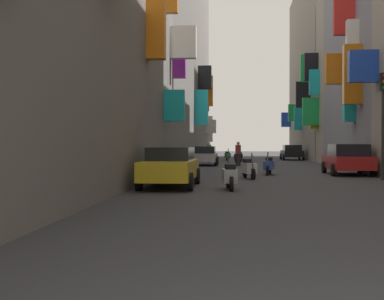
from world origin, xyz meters
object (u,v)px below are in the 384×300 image
object	(u,v)px
scooter_silver	(230,176)
traffic_light_near_corner	(383,108)
parked_car_black	(292,152)
scooter_black	(238,157)
parked_car_yellow	(171,166)
scooter_green	(228,156)
parked_car_red	(348,159)
scooter_white	(249,168)
parked_car_silver	(204,155)
scooter_orange	(209,156)
scooter_blue	(269,165)
pedestrian_near_right	(209,152)
pedestrian_crossing	(238,154)

from	to	relation	value
scooter_silver	traffic_light_near_corner	bearing A→B (deg)	37.89
parked_car_black	scooter_black	xyz separation A→B (m)	(-5.04, -6.34, -0.29)
parked_car_black	parked_car_yellow	distance (m)	30.90
scooter_green	scooter_black	distance (m)	3.63
parked_car_yellow	scooter_green	bearing A→B (deg)	86.81
parked_car_red	scooter_white	world-z (taller)	parked_car_red
parked_car_red	scooter_green	bearing A→B (deg)	107.65
parked_car_black	scooter_silver	distance (m)	31.32
scooter_silver	parked_car_black	bearing A→B (deg)	80.05
parked_car_silver	traffic_light_near_corner	world-z (taller)	traffic_light_near_corner
scooter_green	scooter_orange	distance (m)	1.63
parked_car_red	traffic_light_near_corner	xyz separation A→B (m)	(0.68, -3.47, 2.26)
scooter_blue	scooter_green	xyz separation A→B (m)	(-2.39, 19.80, -0.00)
scooter_white	traffic_light_near_corner	bearing A→B (deg)	-3.56
parked_car_yellow	scooter_white	distance (m)	5.26
parked_car_silver	scooter_green	xyz separation A→B (m)	(1.50, 9.43, -0.25)
scooter_silver	scooter_green	size ratio (longest dim) A/B	1.00
scooter_orange	pedestrian_near_right	size ratio (longest dim) A/B	1.15
parked_car_yellow	traffic_light_near_corner	distance (m)	9.64
pedestrian_crossing	parked_car_silver	bearing A→B (deg)	161.78
scooter_white	scooter_black	bearing A→B (deg)	91.14
scooter_silver	pedestrian_crossing	world-z (taller)	pedestrian_crossing
scooter_white	parked_car_black	bearing A→B (deg)	79.69
scooter_silver	scooter_green	distance (m)	28.01
parked_car_silver	parked_car_yellow	xyz separation A→B (m)	(-0.01, -17.71, 0.03)
scooter_white	pedestrian_crossing	distance (m)	12.52
scooter_green	scooter_white	xyz separation A→B (m)	(1.34, -22.73, 0.00)
scooter_orange	traffic_light_near_corner	xyz separation A→B (m)	(8.54, -22.87, 2.58)
parked_car_black	scooter_silver	xyz separation A→B (m)	(-5.41, -30.84, -0.29)
parked_car_red	pedestrian_crossing	world-z (taller)	pedestrian_crossing
scooter_black	scooter_orange	bearing A→B (deg)	128.06
pedestrian_crossing	traffic_light_near_corner	bearing A→B (deg)	-64.96
parked_car_red	parked_car_silver	bearing A→B (deg)	127.24
parked_car_red	scooter_orange	world-z (taller)	parked_car_red
pedestrian_near_right	parked_car_red	bearing A→B (deg)	-61.70
parked_car_black	scooter_orange	bearing A→B (deg)	-158.19
scooter_blue	pedestrian_crossing	size ratio (longest dim) A/B	1.11
parked_car_black	scooter_white	size ratio (longest dim) A/B	2.27
scooter_blue	traffic_light_near_corner	world-z (taller)	traffic_light_near_corner
pedestrian_crossing	traffic_light_near_corner	xyz separation A→B (m)	(6.01, -12.86, 2.21)
parked_car_silver	scooter_black	distance (m)	6.42
scooter_white	traffic_light_near_corner	xyz separation A→B (m)	(5.58, -0.35, 2.58)
parked_car_red	scooter_black	bearing A→B (deg)	108.14
scooter_white	parked_car_yellow	bearing A→B (deg)	-122.88
parked_car_silver	scooter_silver	world-z (taller)	parked_car_silver
parked_car_black	parked_car_yellow	world-z (taller)	parked_car_black
scooter_black	pedestrian_crossing	distance (m)	6.73
parked_car_silver	pedestrian_crossing	size ratio (longest dim) A/B	2.34
scooter_blue	scooter_white	xyz separation A→B (m)	(-1.05, -2.93, 0.00)
scooter_orange	parked_car_yellow	bearing A→B (deg)	-89.77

